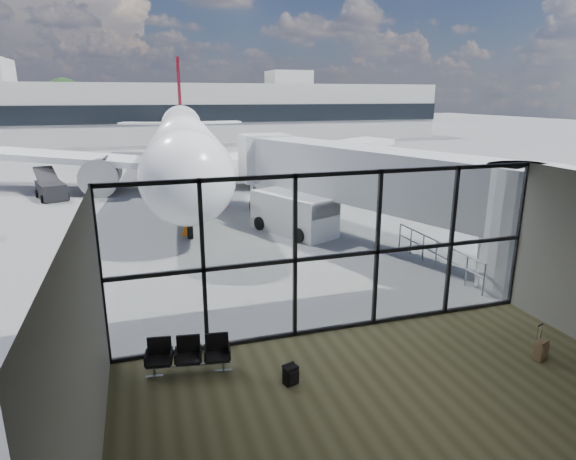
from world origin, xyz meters
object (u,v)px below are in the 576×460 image
service_van (295,213)px  belt_loader (51,189)px  seating_row (189,353)px  airliner (183,141)px  backpack (291,375)px  suitcase (541,350)px

service_van → belt_loader: bearing=111.1°
seating_row → airliner: (2.51, 26.34, 2.61)m
seating_row → airliner: bearing=93.2°
airliner → seating_row: bearing=-90.6°
service_van → seating_row: bearing=-144.3°
belt_loader → backpack: bearing=-88.5°
airliner → service_van: size_ratio=8.36×
seating_row → service_van: 12.41m
airliner → belt_loader: 9.72m
seating_row → airliner: size_ratio=0.05×
airliner → belt_loader: bearing=-154.3°
seating_row → airliner: airliner is taller
backpack → suitcase: 6.34m
backpack → belt_loader: belt_loader is taller
seating_row → suitcase: (8.44, -2.09, -0.21)m
belt_loader → service_van: bearing=-62.2°
seating_row → backpack: (2.16, -1.25, -0.25)m
belt_loader → seating_row: bearing=-92.5°
backpack → airliner: airliner is taller
seating_row → airliner: 26.59m
backpack → service_van: bearing=53.7°
service_van → belt_loader: service_van is taller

